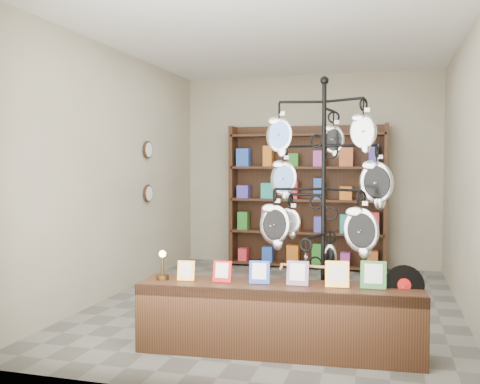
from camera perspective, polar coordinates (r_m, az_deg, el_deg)
name	(u,v)px	position (r m, az deg, el deg)	size (l,w,h in m)	color
ground	(276,304)	(6.26, 3.91, -11.87)	(5.00, 5.00, 0.00)	slate
room_envelope	(277,142)	(6.05, 3.97, 5.32)	(5.00, 5.00, 5.00)	#B8AF94
display_tree	(324,190)	(4.83, 8.90, 0.26)	(1.22, 1.14, 2.38)	black
front_shelf	(278,318)	(4.67, 4.11, -13.28)	(2.41, 0.67, 0.84)	black
back_shelving	(307,201)	(8.33, 7.15, -0.99)	(2.42, 0.36, 2.20)	black
wall_clocks	(148,172)	(7.44, -9.79, 2.15)	(0.03, 0.24, 0.84)	black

